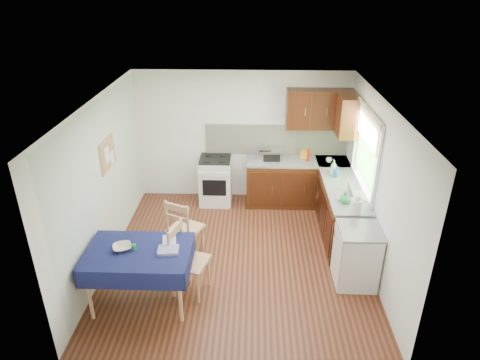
{
  "coord_description": "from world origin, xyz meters",
  "views": [
    {
      "loc": [
        0.22,
        -5.57,
        4.04
      ],
      "look_at": [
        0.02,
        0.23,
        1.23
      ],
      "focal_mm": 32.0,
      "sensor_mm": 36.0,
      "label": 1
    }
  ],
  "objects_px": {
    "dining_table": "(139,257)",
    "chair_near": "(186,258)",
    "sandwich_press": "(272,155)",
    "chair_far": "(183,227)",
    "toaster": "(265,156)",
    "dish_rack": "(350,195)",
    "kettle": "(356,205)"
  },
  "relations": [
    {
      "from": "dining_table",
      "to": "dish_rack",
      "type": "bearing_deg",
      "value": 5.52
    },
    {
      "from": "sandwich_press",
      "to": "kettle",
      "type": "relative_size",
      "value": 1.1
    },
    {
      "from": "dining_table",
      "to": "chair_near",
      "type": "relative_size",
      "value": 1.31
    },
    {
      "from": "dining_table",
      "to": "sandwich_press",
      "type": "relative_size",
      "value": 4.4
    },
    {
      "from": "chair_near",
      "to": "dining_table",
      "type": "bearing_deg",
      "value": 128.53
    },
    {
      "from": "dining_table",
      "to": "chair_near",
      "type": "bearing_deg",
      "value": 1.79
    },
    {
      "from": "dining_table",
      "to": "dish_rack",
      "type": "relative_size",
      "value": 3.01
    },
    {
      "from": "kettle",
      "to": "chair_near",
      "type": "bearing_deg",
      "value": -163.32
    },
    {
      "from": "toaster",
      "to": "dish_rack",
      "type": "xyz_separation_m",
      "value": [
        1.3,
        -1.39,
        -0.06
      ]
    },
    {
      "from": "dining_table",
      "to": "kettle",
      "type": "relative_size",
      "value": 4.86
    },
    {
      "from": "chair_far",
      "to": "dish_rack",
      "type": "distance_m",
      "value": 2.64
    },
    {
      "from": "chair_near",
      "to": "dish_rack",
      "type": "distance_m",
      "value": 2.72
    },
    {
      "from": "toaster",
      "to": "dish_rack",
      "type": "height_order",
      "value": "dish_rack"
    },
    {
      "from": "dining_table",
      "to": "kettle",
      "type": "xyz_separation_m",
      "value": [
        2.97,
        0.95,
        0.31
      ]
    },
    {
      "from": "toaster",
      "to": "chair_far",
      "type": "bearing_deg",
      "value": -141.73
    },
    {
      "from": "dining_table",
      "to": "kettle",
      "type": "bearing_deg",
      "value": -2.64
    },
    {
      "from": "chair_far",
      "to": "toaster",
      "type": "distance_m",
      "value": 2.28
    },
    {
      "from": "chair_far",
      "to": "kettle",
      "type": "distance_m",
      "value": 2.6
    },
    {
      "from": "dish_rack",
      "to": "toaster",
      "type": "bearing_deg",
      "value": 140.3
    },
    {
      "from": "dining_table",
      "to": "sandwich_press",
      "type": "xyz_separation_m",
      "value": [
        1.81,
        2.89,
        0.27
      ]
    },
    {
      "from": "sandwich_press",
      "to": "dining_table",
      "type": "bearing_deg",
      "value": -105.86
    },
    {
      "from": "chair_far",
      "to": "chair_near",
      "type": "relative_size",
      "value": 1.0
    },
    {
      "from": "dining_table",
      "to": "kettle",
      "type": "distance_m",
      "value": 3.14
    },
    {
      "from": "dining_table",
      "to": "chair_far",
      "type": "distance_m",
      "value": 1.11
    },
    {
      "from": "chair_far",
      "to": "dish_rack",
      "type": "bearing_deg",
      "value": -145.94
    },
    {
      "from": "chair_far",
      "to": "kettle",
      "type": "height_order",
      "value": "kettle"
    },
    {
      "from": "sandwich_press",
      "to": "kettle",
      "type": "xyz_separation_m",
      "value": [
        1.16,
        -1.93,
        0.04
      ]
    },
    {
      "from": "dish_rack",
      "to": "kettle",
      "type": "distance_m",
      "value": 0.51
    },
    {
      "from": "chair_near",
      "to": "dish_rack",
      "type": "bearing_deg",
      "value": -46.88
    },
    {
      "from": "dining_table",
      "to": "dish_rack",
      "type": "height_order",
      "value": "dish_rack"
    },
    {
      "from": "chair_near",
      "to": "dish_rack",
      "type": "height_order",
      "value": "dish_rack"
    },
    {
      "from": "chair_far",
      "to": "kettle",
      "type": "bearing_deg",
      "value": -157.01
    }
  ]
}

